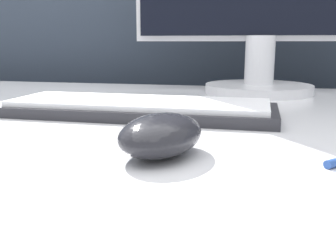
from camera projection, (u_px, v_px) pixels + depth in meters
partition_panel at (199, 126)px, 1.18m from camera, size 5.00×0.03×1.23m
computer_mouse_near at (161, 135)px, 0.39m from camera, size 0.10×0.12×0.04m
keyboard at (140, 107)px, 0.61m from camera, size 0.42×0.15×0.02m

